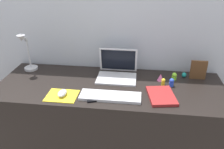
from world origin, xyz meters
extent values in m
cube|color=#B2B7C1|center=(0.00, 0.35, 0.79)|extent=(2.88, 0.05, 1.59)
cube|color=black|center=(0.00, 0.00, 0.37)|extent=(1.68, 0.61, 0.74)
cube|color=silver|center=(0.04, 0.10, 0.75)|extent=(0.30, 0.21, 0.01)
cube|color=silver|center=(0.04, 0.22, 0.85)|extent=(0.30, 0.04, 0.20)
cube|color=black|center=(0.04, 0.22, 0.85)|extent=(0.27, 0.03, 0.17)
cube|color=silver|center=(0.02, -0.17, 0.75)|extent=(0.41, 0.13, 0.02)
cube|color=yellow|center=(-0.31, -0.19, 0.74)|extent=(0.21, 0.17, 0.00)
ellipsoid|color=silver|center=(-0.30, -0.19, 0.76)|extent=(0.06, 0.10, 0.03)
cube|color=black|center=(-0.11, -0.18, 0.74)|extent=(0.10, 0.14, 0.01)
cylinder|color=#B7B7BC|center=(-0.70, 0.20, 0.75)|extent=(0.11, 0.11, 0.02)
cylinder|color=#B7B7BC|center=(-0.70, 0.20, 0.89)|extent=(0.01, 0.01, 0.26)
cylinder|color=#B7B7BC|center=(-0.70, 0.16, 1.03)|extent=(0.01, 0.08, 0.08)
cone|color=#B7B7BC|center=(-0.70, 0.12, 1.03)|extent=(0.06, 0.06, 0.05)
cube|color=maroon|center=(0.36, -0.12, 0.75)|extent=(0.21, 0.27, 0.02)
cube|color=brown|center=(0.66, 0.19, 0.81)|extent=(0.12, 0.02, 0.15)
cone|color=pink|center=(0.37, 0.12, 0.77)|extent=(0.05, 0.05, 0.05)
cylinder|color=blue|center=(0.45, 0.04, 0.76)|extent=(0.03, 0.03, 0.03)
sphere|color=blue|center=(0.45, 0.04, 0.78)|extent=(0.03, 0.03, 0.03)
ellipsoid|color=teal|center=(0.56, 0.20, 0.76)|extent=(0.04, 0.04, 0.04)
cylinder|color=yellow|center=(0.39, 0.05, 0.75)|extent=(0.03, 0.03, 0.03)
sphere|color=yellow|center=(0.39, 0.05, 0.78)|extent=(0.03, 0.03, 0.03)
cylinder|color=#8CDB33|center=(0.48, 0.15, 0.75)|extent=(0.04, 0.04, 0.02)
sphere|color=#8CDB33|center=(0.48, 0.15, 0.78)|extent=(0.04, 0.04, 0.04)
camera|label=1|loc=(0.20, -1.49, 1.58)|focal=37.45mm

